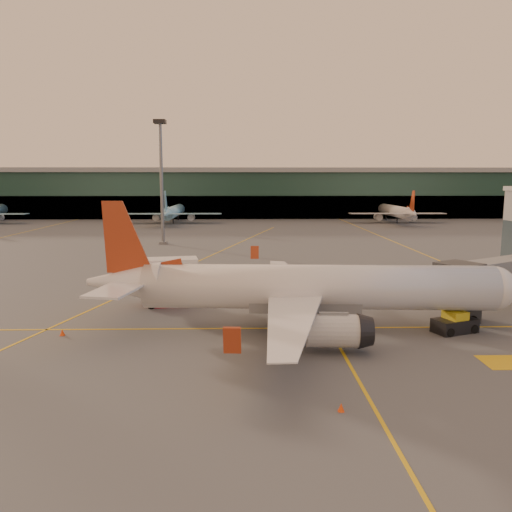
{
  "coord_description": "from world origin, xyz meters",
  "views": [
    {
      "loc": [
        -2.65,
        -39.07,
        13.46
      ],
      "look_at": [
        -1.44,
        16.14,
        5.0
      ],
      "focal_mm": 35.0,
      "sensor_mm": 36.0,
      "label": 1
    }
  ],
  "objects": [
    {
      "name": "ground",
      "position": [
        0.0,
        0.0,
        0.0
      ],
      "size": [
        600.0,
        600.0,
        0.0
      ],
      "primitive_type": "plane",
      "color": "#4C4F54",
      "rests_on": "ground"
    },
    {
      "name": "taxi_markings",
      "position": [
        -7.32,
        44.49,
        0.01
      ],
      "size": [
        100.12,
        173.0,
        0.01
      ],
      "color": "yellow",
      "rests_on": "ground"
    },
    {
      "name": "terminal",
      "position": [
        0.0,
        141.79,
        8.76
      ],
      "size": [
        400.0,
        20.0,
        17.6
      ],
      "color": "#19382D",
      "rests_on": "ground"
    },
    {
      "name": "mast_west_near",
      "position": [
        -20.0,
        66.0,
        14.86
      ],
      "size": [
        2.4,
        2.4,
        25.6
      ],
      "color": "slate",
      "rests_on": "ground"
    },
    {
      "name": "distant_aircraft_row",
      "position": [
        -53.75,
        118.0,
        0.0
      ],
      "size": [
        225.0,
        34.0,
        13.0
      ],
      "color": "#88C8E3",
      "rests_on": "ground"
    },
    {
      "name": "main_airplane",
      "position": [
        2.47,
        4.5,
        3.77
      ],
      "size": [
        38.47,
        34.65,
        11.61
      ],
      "rotation": [
        0.0,
        0.0,
        -0.06
      ],
      "color": "white",
      "rests_on": "ground"
    },
    {
      "name": "catering_truck",
      "position": [
        -11.04,
        13.85,
        2.91
      ],
      "size": [
        6.99,
        3.97,
        5.11
      ],
      "rotation": [
        0.0,
        0.0,
        0.18
      ],
      "color": "#B11926",
      "rests_on": "ground"
    },
    {
      "name": "pushback_tug",
      "position": [
        16.01,
        3.45,
        0.79
      ],
      "size": [
        4.26,
        3.22,
        1.96
      ],
      "rotation": [
        0.0,
        0.0,
        0.36
      ],
      "color": "black",
      "rests_on": "ground"
    },
    {
      "name": "cone_tail",
      "position": [
        -18.66,
        3.28,
        0.27
      ],
      "size": [
        0.45,
        0.45,
        0.57
      ],
      "color": "#FF490D",
      "rests_on": "ground"
    },
    {
      "name": "cone_wing_right",
      "position": [
        2.95,
        -11.63,
        0.24
      ],
      "size": [
        0.4,
        0.4,
        0.51
      ],
      "color": "#FF490D",
      "rests_on": "ground"
    },
    {
      "name": "cone_wing_left",
      "position": [
        1.77,
        23.18,
        0.31
      ],
      "size": [
        0.5,
        0.5,
        0.63
      ],
      "color": "#FF490D",
      "rests_on": "ground"
    }
  ]
}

